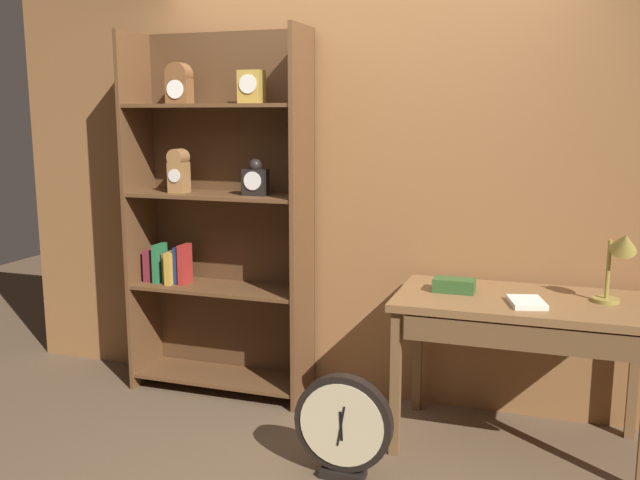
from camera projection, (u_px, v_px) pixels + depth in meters
back_wood_panel at (364, 188)px, 4.18m from camera, size 4.80×0.05×2.60m
bookshelf at (218, 217)px, 4.30m from camera, size 1.13×0.37×2.23m
workbench at (521, 317)px, 3.55m from camera, size 1.27×0.69×0.81m
desk_lamp at (621, 253)px, 3.38m from camera, size 0.20×0.20×0.39m
toolbox_small at (454, 285)px, 3.68m from camera, size 0.22×0.12×0.07m
open_repair_manual at (527, 302)px, 3.43m from camera, size 0.21×0.25×0.02m
round_clock_large at (343, 426)px, 3.33m from camera, size 0.48×0.11×0.52m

